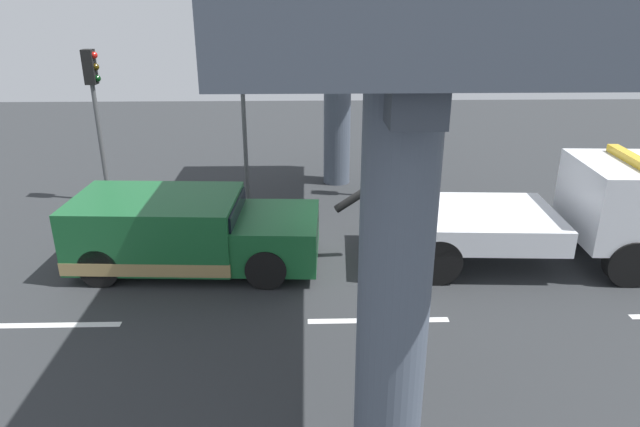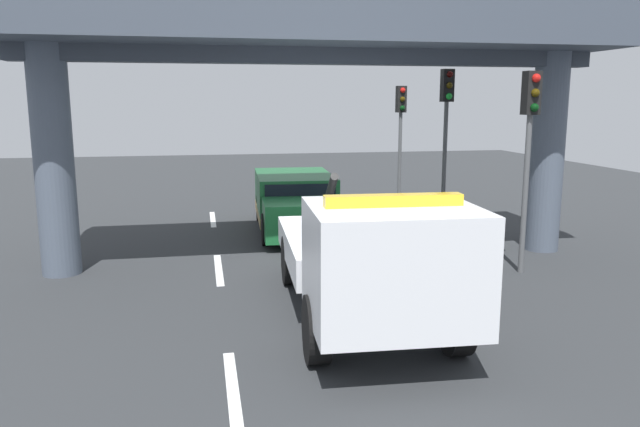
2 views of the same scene
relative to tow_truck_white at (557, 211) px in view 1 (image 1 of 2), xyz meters
The scene contains 9 objects.
ground_plane 4.30m from the tow_truck_white, behind, with size 60.00×40.00×0.10m, color #2D3033.
lane_stripe_west 10.45m from the tow_truck_white, 167.00° to the right, with size 2.60×0.16×0.01m, color silver.
lane_stripe_mid 4.88m from the tow_truck_white, 150.43° to the right, with size 2.60×0.16×0.01m, color silver.
tow_truck_white is the anchor object (origin of this frame).
towed_van_green 8.07m from the tow_truck_white, behind, with size 5.30×2.44×1.58m.
overpass_structure 5.84m from the tow_truck_white, behind, with size 3.60×13.48×5.83m.
traffic_light_near 12.01m from the tow_truck_white, 159.29° to the left, with size 0.39×0.32×4.23m.
traffic_light_far 8.52m from the tow_truck_white, 149.41° to the left, with size 0.39×0.32×4.59m.
traffic_light_mid 5.31m from the tow_truck_white, 121.76° to the left, with size 0.39×0.32×4.33m.
Camera 1 is at (-1.31, -11.19, 5.63)m, focal length 31.47 mm.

